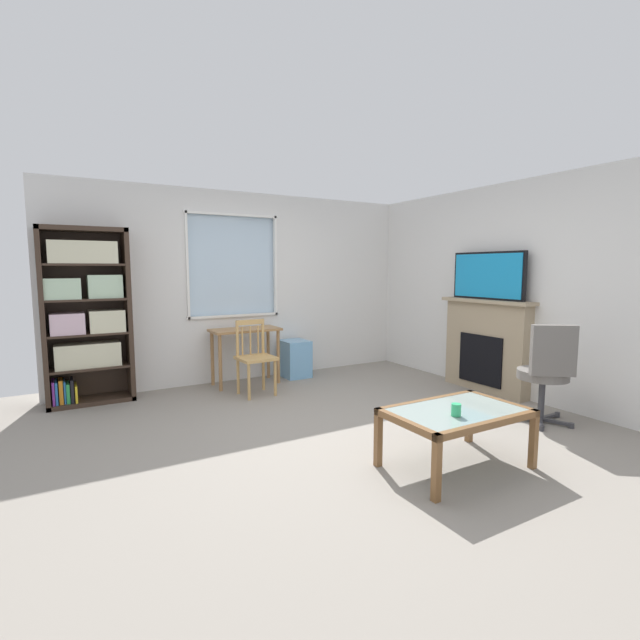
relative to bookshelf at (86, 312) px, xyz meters
name	(u,v)px	position (x,y,z in m)	size (l,w,h in m)	color
ground	(333,430)	(1.94, -2.12, -1.05)	(5.90, 5.72, 0.02)	gray
wall_back_with_window	(244,289)	(1.96, 0.24, 0.19)	(4.90, 0.15, 2.53)	silver
wall_right	(512,290)	(4.45, -2.12, 0.23)	(0.12, 4.92, 2.53)	silver
bookshelf	(86,312)	(0.00, 0.00, 0.00)	(0.90, 0.38, 1.97)	#38281E
desk_under_window	(245,339)	(1.83, -0.11, -0.44)	(0.89, 0.43, 0.74)	#A37547
wooden_chair	(255,357)	(1.76, -0.62, -0.58)	(0.44, 0.42, 0.90)	tan
plastic_drawer_unit	(295,359)	(2.58, -0.06, -0.78)	(0.35, 0.40, 0.52)	#72ADDB
fireplace	(486,345)	(4.30, -1.90, -0.47)	(0.26, 1.26, 1.14)	tan
tv	(488,276)	(4.28, -1.90, 0.39)	(0.06, 1.03, 0.58)	black
office_chair	(547,369)	(3.79, -3.05, -0.49)	(0.62, 0.62, 1.00)	slate
coffee_table	(456,417)	(2.32, -3.30, -0.64)	(1.05, 0.67, 0.46)	#8C9E99
sippy_cup	(456,410)	(2.19, -3.41, -0.54)	(0.07, 0.07, 0.09)	#33B770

